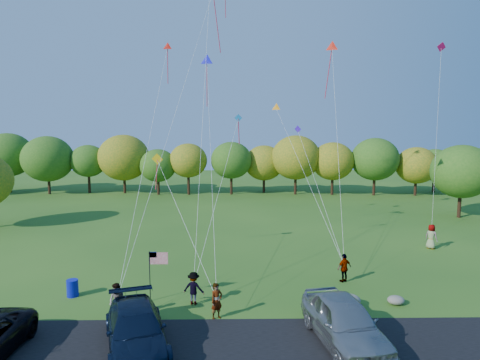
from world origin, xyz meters
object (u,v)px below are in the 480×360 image
object	(u,v)px
minivan_navy	(136,330)
flyer_c	(194,288)
flyer_a	(217,301)
trash_barrel	(73,288)
minivan_silver	(344,322)
flyer_b	(117,302)
flyer_e	(431,237)
flyer_d	(344,268)

from	to	relation	value
minivan_navy	flyer_c	size ratio (longest dim) A/B	3.37
flyer_a	trash_barrel	world-z (taller)	flyer_a
minivan_silver	trash_barrel	size ratio (longest dim) A/B	6.24
flyer_b	trash_barrel	size ratio (longest dim) A/B	1.92
minivan_navy	flyer_e	bearing A→B (deg)	20.00
flyer_a	flyer_e	distance (m)	19.76
minivan_silver	flyer_a	xyz separation A→B (m)	(-5.53, 2.62, -0.16)
minivan_navy	flyer_a	world-z (taller)	flyer_a
minivan_silver	flyer_e	size ratio (longest dim) A/B	3.09
flyer_e	minivan_navy	bearing A→B (deg)	90.88
flyer_d	trash_barrel	xyz separation A→B (m)	(-15.49, -1.95, -0.40)
minivan_navy	flyer_b	size ratio (longest dim) A/B	3.26
minivan_silver	flyer_c	world-z (taller)	minivan_silver
trash_barrel	flyer_a	bearing A→B (deg)	-19.73
minivan_silver	flyer_d	xyz separation A→B (m)	(1.94, 7.45, -0.18)
minivan_navy	flyer_c	world-z (taller)	minivan_navy
minivan_navy	flyer_a	xyz separation A→B (m)	(3.23, 2.93, -0.02)
flyer_a	flyer_e	world-z (taller)	flyer_e
minivan_silver	flyer_e	distance (m)	17.71
minivan_navy	flyer_d	distance (m)	13.21
flyer_b	trash_barrel	distance (m)	4.34
flyer_b	flyer_e	size ratio (longest dim) A/B	0.95
minivan_silver	flyer_c	distance (m)	8.08
minivan_navy	flyer_b	xyz separation A→B (m)	(-1.57, 2.93, -0.01)
flyer_d	flyer_e	distance (m)	10.90
flyer_a	flyer_e	size ratio (longest dim) A/B	0.95
flyer_a	flyer_c	distance (m)	2.15
flyer_b	flyer_c	size ratio (longest dim) A/B	1.03
flyer_c	flyer_d	bearing A→B (deg)	-147.26
flyer_b	flyer_e	distance (m)	23.80
flyer_b	flyer_c	xyz separation A→B (m)	(3.53, 1.74, -0.03)
flyer_a	flyer_d	world-z (taller)	flyer_a
flyer_a	flyer_c	size ratio (longest dim) A/B	1.03
flyer_d	trash_barrel	world-z (taller)	flyer_d
minivan_navy	flyer_c	bearing A→B (deg)	49.76
flyer_c	flyer_d	distance (m)	9.27
flyer_b	flyer_e	world-z (taller)	flyer_e
flyer_d	flyer_a	bearing A→B (deg)	4.57
flyer_a	flyer_c	xyz separation A→B (m)	(-1.27, 1.74, -0.02)
flyer_e	trash_barrel	bearing A→B (deg)	73.73
flyer_c	flyer_e	xyz separation A→B (m)	(17.18, 9.98, 0.08)
trash_barrel	flyer_b	bearing A→B (deg)	-41.74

